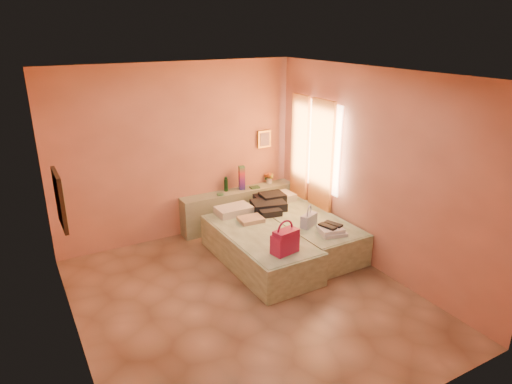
{
  "coord_description": "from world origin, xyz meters",
  "views": [
    {
      "loc": [
        -2.36,
        -4.42,
        3.29
      ],
      "look_at": [
        0.62,
        0.85,
        1.08
      ],
      "focal_mm": 32.0,
      "sensor_mm": 36.0,
      "label": 1
    }
  ],
  "objects_px": {
    "headboard_ledge": "(239,208)",
    "water_bottle": "(226,184)",
    "green_book": "(255,187)",
    "bed_left": "(259,248)",
    "bed_right": "(304,232)",
    "blue_handbag": "(309,220)",
    "towel_stack": "(333,231)",
    "flower_vase": "(269,177)",
    "magenta_handbag": "(285,241)"
  },
  "relations": [
    {
      "from": "flower_vase",
      "to": "magenta_handbag",
      "type": "distance_m",
      "value": 2.36
    },
    {
      "from": "bed_right",
      "to": "flower_vase",
      "type": "bearing_deg",
      "value": 83.92
    },
    {
      "from": "bed_right",
      "to": "blue_handbag",
      "type": "distance_m",
      "value": 0.48
    },
    {
      "from": "flower_vase",
      "to": "magenta_handbag",
      "type": "height_order",
      "value": "flower_vase"
    },
    {
      "from": "blue_handbag",
      "to": "water_bottle",
      "type": "bearing_deg",
      "value": 85.61
    },
    {
      "from": "headboard_ledge",
      "to": "magenta_handbag",
      "type": "relative_size",
      "value": 5.86
    },
    {
      "from": "headboard_ledge",
      "to": "towel_stack",
      "type": "bearing_deg",
      "value": -75.15
    },
    {
      "from": "water_bottle",
      "to": "flower_vase",
      "type": "bearing_deg",
      "value": -0.56
    },
    {
      "from": "headboard_ledge",
      "to": "water_bottle",
      "type": "bearing_deg",
      "value": 161.59
    },
    {
      "from": "bed_left",
      "to": "towel_stack",
      "type": "bearing_deg",
      "value": -32.85
    },
    {
      "from": "towel_stack",
      "to": "flower_vase",
      "type": "bearing_deg",
      "value": 86.03
    },
    {
      "from": "headboard_ledge",
      "to": "water_bottle",
      "type": "xyz_separation_m",
      "value": [
        -0.2,
        0.07,
        0.44
      ]
    },
    {
      "from": "headboard_ledge",
      "to": "bed_left",
      "type": "relative_size",
      "value": 1.02
    },
    {
      "from": "towel_stack",
      "to": "blue_handbag",
      "type": "bearing_deg",
      "value": 108.89
    },
    {
      "from": "bed_left",
      "to": "magenta_handbag",
      "type": "relative_size",
      "value": 5.72
    },
    {
      "from": "bed_right",
      "to": "magenta_handbag",
      "type": "relative_size",
      "value": 5.72
    },
    {
      "from": "bed_left",
      "to": "magenta_handbag",
      "type": "height_order",
      "value": "magenta_handbag"
    },
    {
      "from": "green_book",
      "to": "magenta_handbag",
      "type": "relative_size",
      "value": 0.46
    },
    {
      "from": "headboard_ledge",
      "to": "green_book",
      "type": "xyz_separation_m",
      "value": [
        0.3,
        -0.04,
        0.34
      ]
    },
    {
      "from": "flower_vase",
      "to": "bed_left",
      "type": "bearing_deg",
      "value": -125.76
    },
    {
      "from": "bed_right",
      "to": "water_bottle",
      "type": "relative_size",
      "value": 8.37
    },
    {
      "from": "bed_left",
      "to": "flower_vase",
      "type": "relative_size",
      "value": 8.55
    },
    {
      "from": "headboard_ledge",
      "to": "flower_vase",
      "type": "height_order",
      "value": "flower_vase"
    },
    {
      "from": "magenta_handbag",
      "to": "blue_handbag",
      "type": "height_order",
      "value": "magenta_handbag"
    },
    {
      "from": "bed_right",
      "to": "magenta_handbag",
      "type": "bearing_deg",
      "value": -138.29
    },
    {
      "from": "water_bottle",
      "to": "magenta_handbag",
      "type": "distance_m",
      "value": 2.14
    },
    {
      "from": "blue_handbag",
      "to": "towel_stack",
      "type": "bearing_deg",
      "value": -95.29
    },
    {
      "from": "blue_handbag",
      "to": "headboard_ledge",
      "type": "bearing_deg",
      "value": 79.61
    },
    {
      "from": "bed_right",
      "to": "towel_stack",
      "type": "bearing_deg",
      "value": -91.61
    },
    {
      "from": "green_book",
      "to": "towel_stack",
      "type": "distance_m",
      "value": 1.9
    },
    {
      "from": "bed_left",
      "to": "water_bottle",
      "type": "xyz_separation_m",
      "value": [
        0.18,
        1.43,
        0.52
      ]
    },
    {
      "from": "headboard_ledge",
      "to": "green_book",
      "type": "height_order",
      "value": "green_book"
    },
    {
      "from": "magenta_handbag",
      "to": "towel_stack",
      "type": "relative_size",
      "value": 1.0
    },
    {
      "from": "water_bottle",
      "to": "bed_left",
      "type": "bearing_deg",
      "value": -97.05
    },
    {
      "from": "headboard_ledge",
      "to": "flower_vase",
      "type": "relative_size",
      "value": 8.77
    },
    {
      "from": "towel_stack",
      "to": "headboard_ledge",
      "type": "bearing_deg",
      "value": 104.85
    },
    {
      "from": "headboard_ledge",
      "to": "blue_handbag",
      "type": "distance_m",
      "value": 1.6
    },
    {
      "from": "bed_right",
      "to": "magenta_handbag",
      "type": "xyz_separation_m",
      "value": [
        -0.91,
        -0.83,
        0.41
      ]
    },
    {
      "from": "bed_left",
      "to": "bed_right",
      "type": "bearing_deg",
      "value": 7.63
    },
    {
      "from": "bed_right",
      "to": "towel_stack",
      "type": "relative_size",
      "value": 5.71
    },
    {
      "from": "green_book",
      "to": "flower_vase",
      "type": "distance_m",
      "value": 0.38
    },
    {
      "from": "bed_left",
      "to": "bed_right",
      "type": "distance_m",
      "value": 0.91
    },
    {
      "from": "water_bottle",
      "to": "towel_stack",
      "type": "bearing_deg",
      "value": -70.38
    },
    {
      "from": "bed_left",
      "to": "water_bottle",
      "type": "relative_size",
      "value": 8.37
    },
    {
      "from": "water_bottle",
      "to": "blue_handbag",
      "type": "relative_size",
      "value": 0.82
    },
    {
      "from": "green_book",
      "to": "magenta_handbag",
      "type": "distance_m",
      "value": 2.13
    },
    {
      "from": "green_book",
      "to": "towel_stack",
      "type": "relative_size",
      "value": 0.46
    },
    {
      "from": "bed_right",
      "to": "towel_stack",
      "type": "xyz_separation_m",
      "value": [
        -0.01,
        -0.69,
        0.3
      ]
    },
    {
      "from": "blue_handbag",
      "to": "bed_left",
      "type": "bearing_deg",
      "value": 143.25
    },
    {
      "from": "flower_vase",
      "to": "towel_stack",
      "type": "bearing_deg",
      "value": -93.97
    }
  ]
}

